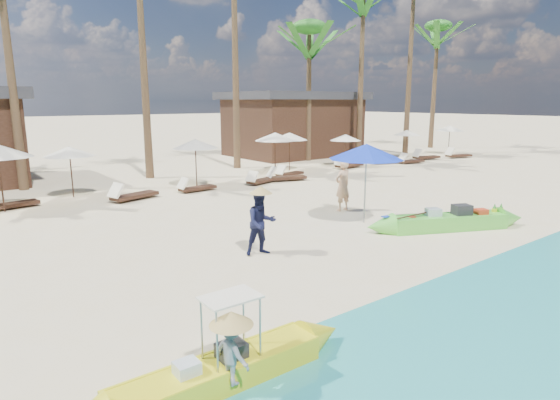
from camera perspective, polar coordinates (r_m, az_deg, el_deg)
ground at (r=10.96m, az=2.20°, el=-7.79°), size 240.00×240.00×0.00m
wet_sand_strip at (r=8.12m, az=26.38°, el=-16.52°), size 240.00×4.50×0.01m
green_canoe at (r=14.60m, az=19.75°, el=-2.47°), size 5.28×2.70×0.72m
yellow_canoe at (r=6.63m, az=-7.36°, el=-20.10°), size 4.71×0.64×1.22m
tourist at (r=16.12m, az=7.65°, el=1.76°), size 0.65×0.43×1.75m
vendor_green at (r=11.41m, az=-2.33°, el=-2.82°), size 0.89×0.76×1.59m
vendor_yellow at (r=6.21m, az=-5.88°, el=-17.96°), size 0.41×0.61×0.87m
blue_umbrella at (r=14.42m, az=10.50°, el=5.82°), size 2.27×2.27×2.45m
resort_parasol_5 at (r=19.88m, az=-24.29°, el=5.43°), size 1.94×1.94×2.00m
lounger_5_left at (r=18.84m, az=-30.30°, el=-0.39°), size 1.88×0.83×0.62m
resort_parasol_6 at (r=20.84m, az=-10.30°, el=6.77°), size 2.03×2.03×2.09m
lounger_6_left at (r=18.63m, az=-17.65°, el=0.62°), size 2.03×1.11×0.66m
lounger_6_right at (r=19.79m, az=-10.31°, el=1.55°), size 1.69×0.61×0.56m
resort_parasol_7 at (r=23.79m, az=-0.60°, el=7.73°), size 2.09×2.09×2.16m
lounger_7_left at (r=21.30m, az=-2.43°, el=2.48°), size 1.78×0.98×0.58m
lounger_7_right at (r=22.08m, az=0.56°, el=2.88°), size 1.96×1.14×0.64m
resort_parasol_8 at (r=25.33m, az=1.17°, el=7.77°), size 1.99×1.99×2.05m
lounger_8_left at (r=23.33m, az=1.02°, el=3.30°), size 1.71×0.77×0.56m
resort_parasol_9 at (r=27.05m, az=7.98°, el=7.56°), size 1.80×1.80×1.86m
lounger_9_left at (r=26.61m, az=8.27°, el=4.32°), size 1.94×0.70×0.65m
lounger_9_right at (r=28.96m, az=12.63°, el=4.79°), size 2.09×1.06×0.68m
resort_parasol_10 at (r=32.45m, az=15.21°, el=7.93°), size 1.77×1.77×1.83m
lounger_10_left at (r=29.35m, az=15.56°, el=4.67°), size 1.79×0.82×0.59m
lounger_10_right at (r=31.62m, az=17.25°, el=5.10°), size 1.97×1.01×0.64m
resort_parasol_11 at (r=35.64m, az=20.01°, el=8.23°), size 1.95×1.95×2.01m
lounger_11_left at (r=33.27m, az=20.80°, el=5.18°), size 1.96×1.06×0.64m
palm_6 at (r=29.88m, az=3.59°, el=18.39°), size 2.08×2.08×8.51m
palm_7 at (r=32.12m, az=10.10°, el=21.28°), size 2.08×2.08×11.08m
palm_8 at (r=35.49m, az=15.94°, el=22.06°), size 2.08×2.08×12.70m
palm_9 at (r=40.16m, az=18.61°, el=17.61°), size 2.08×2.08×9.82m
pavilion_east at (r=32.76m, az=1.57°, el=9.33°), size 8.80×6.60×4.30m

